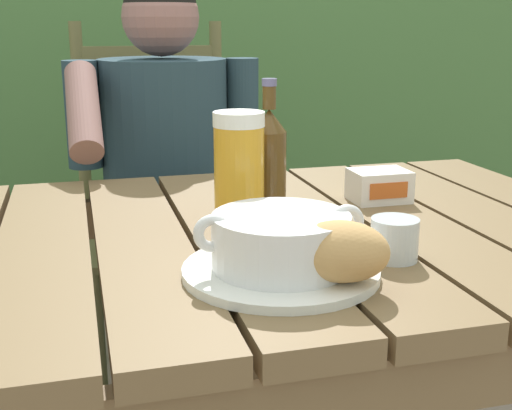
{
  "coord_description": "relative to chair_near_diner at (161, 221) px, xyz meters",
  "views": [
    {
      "loc": [
        -0.24,
        -1.01,
        1.06
      ],
      "look_at": [
        0.01,
        -0.11,
        0.81
      ],
      "focal_mm": 47.02,
      "sensor_mm": 36.0,
      "label": 1
    }
  ],
  "objects": [
    {
      "name": "dining_table",
      "position": [
        0.02,
        -0.86,
        0.14
      ],
      "size": [
        1.32,
        0.83,
        0.74
      ],
      "color": "brown",
      "rests_on": "ground_plane"
    },
    {
      "name": "hedge_backdrop",
      "position": [
        -0.04,
        0.96,
        0.5
      ],
      "size": [
        4.05,
        0.83,
        2.68
      ],
      "color": "#4A753D",
      "rests_on": "ground_plane"
    },
    {
      "name": "chair_near_diner",
      "position": [
        0.0,
        0.0,
        0.0
      ],
      "size": [
        0.44,
        0.46,
        1.06
      ],
      "color": "brown",
      "rests_on": "ground_plane"
    },
    {
      "name": "person_eating",
      "position": [
        -0.0,
        -0.21,
        0.19
      ],
      "size": [
        0.48,
        0.47,
        1.18
      ],
      "color": "#283F4A",
      "rests_on": "ground_plane"
    },
    {
      "name": "serving_plate",
      "position": [
        0.03,
        -1.07,
        0.24
      ],
      "size": [
        0.26,
        0.26,
        0.01
      ],
      "color": "white",
      "rests_on": "dining_table"
    },
    {
      "name": "soup_bowl",
      "position": [
        0.03,
        -1.07,
        0.28
      ],
      "size": [
        0.23,
        0.18,
        0.08
      ],
      "color": "white",
      "rests_on": "serving_plate"
    },
    {
      "name": "bread_roll",
      "position": [
        0.09,
        -1.14,
        0.28
      ],
      "size": [
        0.15,
        0.13,
        0.08
      ],
      "color": "tan",
      "rests_on": "serving_plate"
    },
    {
      "name": "beer_glass",
      "position": [
        0.03,
        -0.86,
        0.33
      ],
      "size": [
        0.08,
        0.08,
        0.19
      ],
      "color": "gold",
      "rests_on": "dining_table"
    },
    {
      "name": "beer_bottle",
      "position": [
        0.09,
        -0.81,
        0.33
      ],
      "size": [
        0.06,
        0.06,
        0.24
      ],
      "color": "#4F3716",
      "rests_on": "dining_table"
    },
    {
      "name": "water_glass_small",
      "position": [
        0.2,
        -1.06,
        0.26
      ],
      "size": [
        0.07,
        0.07,
        0.06
      ],
      "color": "silver",
      "rests_on": "dining_table"
    },
    {
      "name": "butter_tub",
      "position": [
        0.32,
        -0.76,
        0.26
      ],
      "size": [
        0.11,
        0.08,
        0.06
      ],
      "color": "white",
      "rests_on": "dining_table"
    },
    {
      "name": "table_knife",
      "position": [
        0.16,
        -1.0,
        0.24
      ],
      "size": [
        0.16,
        0.02,
        0.01
      ],
      "color": "silver",
      "rests_on": "dining_table"
    }
  ]
}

